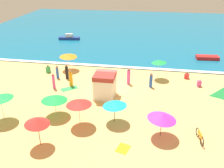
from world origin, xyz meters
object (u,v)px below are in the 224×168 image
object	(u,v)px
beachgoer_9	(67,72)
small_boat_0	(207,57)
beachgoer_6	(199,83)
lifeguard_cabana	(105,85)
beachgoer_7	(151,80)
small_boat_1	(69,38)
beachgoer_4	(187,76)
beach_umbrella_3	(37,121)
parked_bicycle	(200,136)
beach_umbrella_6	(79,103)
beachgoer_0	(48,69)
beach_umbrella_5	(0,97)
beachgoer_1	(54,81)
beachgoer_2	(57,72)
beachgoer_8	(129,77)
beachgoer_3	(71,79)
beach_umbrella_0	(68,56)
beach_umbrella_4	(162,116)
beach_umbrella_9	(115,103)
beach_umbrella_2	(159,61)
beach_umbrella_1	(54,98)

from	to	relation	value
beachgoer_9	small_boat_0	distance (m)	19.54
beachgoer_6	beachgoer_9	bearing A→B (deg)	-178.46
lifeguard_cabana	beachgoer_6	world-z (taller)	lifeguard_cabana
beachgoer_6	beachgoer_7	distance (m)	5.29
small_boat_1	beachgoer_4	bearing A→B (deg)	-36.11
beachgoer_4	small_boat_1	size ratio (longest dim) A/B	0.22
beach_umbrella_3	parked_bicycle	xyz separation A→B (m)	(11.50, 2.43, -1.67)
beach_umbrella_6	beachgoer_0	size ratio (longest dim) A/B	2.98
beach_umbrella_5	beachgoer_7	world-z (taller)	beach_umbrella_5
lifeguard_cabana	beachgoer_7	size ratio (longest dim) A/B	1.54
beachgoer_1	beachgoer_9	bearing A→B (deg)	78.85
beachgoer_2	beachgoer_8	size ratio (longest dim) A/B	0.83
beachgoer_3	beachgoer_8	size ratio (longest dim) A/B	0.98
beach_umbrella_3	beach_umbrella_0	bearing A→B (deg)	100.17
beach_umbrella_4	beachgoer_9	bearing A→B (deg)	139.28
beachgoer_9	small_boat_1	size ratio (longest dim) A/B	0.47
beach_umbrella_4	beachgoer_1	world-z (taller)	beach_umbrella_4
beachgoer_2	small_boat_1	bearing A→B (deg)	103.76
beach_umbrella_5	beachgoer_6	distance (m)	19.75
beach_umbrella_0	beachgoer_6	size ratio (longest dim) A/B	3.43
beachgoer_2	beach_umbrella_9	bearing A→B (deg)	-44.21
beachgoer_6	beachgoer_7	xyz separation A→B (m)	(-5.18, -1.03, 0.40)
beach_umbrella_3	beach_umbrella_6	bearing A→B (deg)	54.16
lifeguard_cabana	beachgoer_0	distance (m)	9.47
beach_umbrella_4	beach_umbrella_6	distance (m)	6.52
beach_umbrella_6	small_boat_0	world-z (taller)	beach_umbrella_6
beach_umbrella_5	small_boat_0	world-z (taller)	beach_umbrella_5
beachgoer_6	small_boat_0	distance (m)	9.26
beachgoer_4	small_boat_1	xyz separation A→B (m)	(-18.70, 13.64, 0.11)
parked_bicycle	beachgoer_4	xyz separation A→B (m)	(0.24, 11.51, -0.05)
beach_umbrella_2	beach_umbrella_9	size ratio (longest dim) A/B	0.94
beachgoer_3	beach_umbrella_9	bearing A→B (deg)	-46.39
beach_umbrella_3	beachgoer_1	xyz separation A→B (m)	(-2.45, 8.92, -1.18)
beach_umbrella_9	small_boat_1	xyz separation A→B (m)	(-11.82, 23.73, -1.34)
beach_umbrella_4	beachgoer_3	xyz separation A→B (m)	(-9.49, 7.33, -0.92)
beach_umbrella_6	parked_bicycle	xyz separation A→B (m)	(9.36, -0.53, -1.69)
beach_umbrella_1	beach_umbrella_4	xyz separation A→B (m)	(8.99, -1.49, 0.06)
beach_umbrella_5	beach_umbrella_6	xyz separation A→B (m)	(6.57, 0.36, -0.09)
beachgoer_8	beachgoer_9	xyz separation A→B (m)	(-7.14, 0.23, -0.06)
beach_umbrella_0	beachgoer_4	world-z (taller)	beach_umbrella_0
parked_bicycle	beachgoer_1	world-z (taller)	beachgoer_1
beachgoer_2	beachgoer_3	distance (m)	2.75
lifeguard_cabana	beachgoer_6	bearing A→B (deg)	22.49
beach_umbrella_3	beachgoer_9	world-z (taller)	beach_umbrella_3
parked_bicycle	small_boat_0	size ratio (longest dim) A/B	0.59
beachgoer_4	small_boat_0	world-z (taller)	beachgoer_4
beach_umbrella_6	beachgoer_4	size ratio (longest dim) A/B	3.63
beach_umbrella_3	parked_bicycle	world-z (taller)	beach_umbrella_3
beach_umbrella_1	beach_umbrella_4	distance (m)	9.11
beach_umbrella_5	beach_umbrella_1	bearing A→B (deg)	19.12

